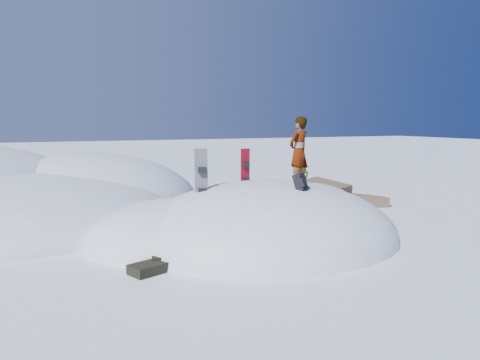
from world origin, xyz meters
name	(u,v)px	position (x,y,z in m)	size (l,w,h in m)	color
ground	(265,239)	(0.00, 0.00, 0.00)	(120.00, 120.00, 0.00)	white
snow_mound	(255,238)	(-0.17, 0.24, 0.00)	(8.00, 6.00, 3.00)	silver
rock_outcrop	(321,208)	(3.72, 3.01, 0.01)	(4.68, 4.41, 1.68)	brown
snowboard_red	(245,174)	(-0.27, 0.65, 1.62)	(0.26, 0.14, 1.39)	red
snowboard_dark	(202,183)	(-1.61, 0.27, 1.52)	(0.38, 0.34, 1.69)	black
backpack	(301,182)	(0.42, -0.98, 1.58)	(0.41, 0.45, 0.48)	black
gear_pile	(150,267)	(-3.29, -1.39, 0.12)	(0.95, 0.74, 0.25)	black
person	(299,151)	(1.50, 0.91, 2.16)	(0.70, 0.46, 1.92)	slate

